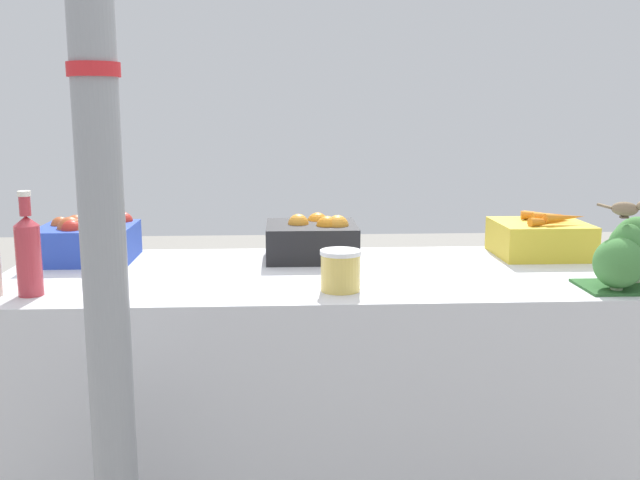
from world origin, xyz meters
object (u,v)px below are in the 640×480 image
(carrot_crate, at_px, (541,237))
(pickle_jar, at_px, (340,270))
(juice_bottle_ruby, at_px, (28,253))
(orange_crate, at_px, (313,238))
(support_pole, at_px, (97,128))
(apple_crate, at_px, (88,239))
(broccoli_pile, at_px, (628,254))
(sparrow_bird, at_px, (627,209))

(carrot_crate, distance_m, pickle_jar, 0.85)
(juice_bottle_ruby, bearing_deg, orange_crate, 29.87)
(support_pole, bearing_deg, apple_crate, 107.45)
(support_pole, relative_size, juice_bottle_ruby, 8.58)
(juice_bottle_ruby, bearing_deg, carrot_crate, 16.10)
(apple_crate, bearing_deg, carrot_crate, -0.26)
(apple_crate, height_order, broccoli_pile, broccoli_pile)
(juice_bottle_ruby, relative_size, sparrow_bird, 2.47)
(juice_bottle_ruby, distance_m, sparrow_bird, 1.64)
(carrot_crate, distance_m, sparrow_bird, 0.48)
(carrot_crate, height_order, broccoli_pile, broccoli_pile)
(broccoli_pile, bearing_deg, orange_crate, 152.17)
(orange_crate, distance_m, broccoli_pile, 0.98)
(sparrow_bird, bearing_deg, juice_bottle_ruby, -142.50)
(apple_crate, xyz_separation_m, orange_crate, (0.75, -0.01, -0.01))
(broccoli_pile, distance_m, juice_bottle_ruby, 1.65)
(sparrow_bird, bearing_deg, pickle_jar, -142.91)
(apple_crate, bearing_deg, pickle_jar, -29.23)
(apple_crate, height_order, carrot_crate, carrot_crate)
(juice_bottle_ruby, height_order, pickle_jar, juice_bottle_ruby)
(orange_crate, relative_size, juice_bottle_ruby, 1.06)
(carrot_crate, bearing_deg, broccoli_pile, -79.95)
(support_pole, distance_m, sparrow_bird, 1.41)
(support_pole, distance_m, orange_crate, 1.03)
(broccoli_pile, xyz_separation_m, juice_bottle_ruby, (-1.65, 0.00, 0.02))
(orange_crate, relative_size, carrot_crate, 1.00)
(apple_crate, xyz_separation_m, pickle_jar, (0.81, -0.45, -0.01))
(carrot_crate, height_order, pickle_jar, carrot_crate)
(pickle_jar, distance_m, sparrow_bird, 0.81)
(juice_bottle_ruby, xyz_separation_m, pickle_jar, (0.84, 0.01, -0.06))
(orange_crate, distance_m, pickle_jar, 0.45)
(apple_crate, relative_size, pickle_jar, 2.64)
(orange_crate, xyz_separation_m, carrot_crate, (0.78, 0.00, -0.00))
(carrot_crate, height_order, sparrow_bird, sparrow_bird)
(apple_crate, xyz_separation_m, carrot_crate, (1.53, -0.01, -0.01))
(carrot_crate, xyz_separation_m, sparrow_bird, (0.07, -0.45, 0.16))
(support_pole, relative_size, apple_crate, 8.09)
(apple_crate, height_order, pickle_jar, apple_crate)
(juice_bottle_ruby, xyz_separation_m, sparrow_bird, (1.64, 0.00, 0.11))
(apple_crate, bearing_deg, sparrow_bird, -15.87)
(apple_crate, relative_size, carrot_crate, 1.00)
(carrot_crate, bearing_deg, pickle_jar, -148.49)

